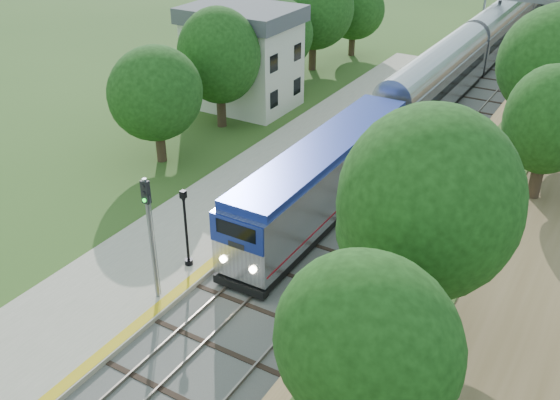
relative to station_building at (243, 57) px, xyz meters
The scene contains 10 objects.
trackbed 34.24m from the station_building, 61.93° to the left, with size 9.50×170.00×0.28m.
platform 16.99m from the station_building, 57.86° to the right, with size 6.40×68.00×0.38m, color #A09781.
yellow_stripe 18.58m from the station_building, 50.24° to the right, with size 0.55×68.00×0.01m, color gold.
station_building is the anchor object (origin of this frame).
signal_gantry 29.94m from the station_building, 56.62° to the left, with size 8.40×0.38×6.20m.
trees_behind_platform 9.76m from the station_building, 73.13° to the right, with size 7.82×53.32×7.21m.
train 38.52m from the station_building, 68.67° to the left, with size 2.91×116.71×4.27m.
lamppost_far 23.71m from the station_building, 62.97° to the right, with size 0.41×0.41×4.12m.
signal_platform 26.27m from the station_building, 65.02° to the right, with size 0.36×0.28×6.07m.
signal_farside 22.00m from the station_building, 23.37° to the right, with size 0.32×0.25×5.84m.
Camera 1 is at (13.69, -10.68, 18.14)m, focal length 40.00 mm.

